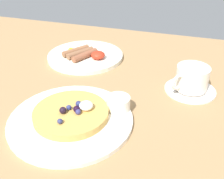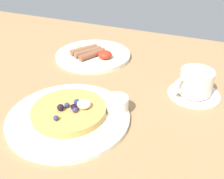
{
  "view_description": "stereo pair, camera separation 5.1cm",
  "coord_description": "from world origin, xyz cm",
  "px_view_note": "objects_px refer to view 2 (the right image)",
  "views": [
    {
      "loc": [
        18.82,
        -49.84,
        37.33
      ],
      "look_at": [
        2.45,
        1.29,
        4.0
      ],
      "focal_mm": 42.13,
      "sensor_mm": 36.0,
      "label": 1
    },
    {
      "loc": [
        23.63,
        -48.04,
        37.33
      ],
      "look_at": [
        2.45,
        1.29,
        4.0
      ],
      "focal_mm": 42.13,
      "sensor_mm": 36.0,
      "label": 2
    }
  ],
  "objects_px": {
    "syrup_ramekin": "(117,103)",
    "coffee_cup": "(196,81)",
    "coffee_saucer": "(194,93)",
    "breakfast_plate": "(93,55)",
    "pancake_plate": "(69,117)"
  },
  "relations": [
    {
      "from": "coffee_saucer",
      "to": "coffee_cup",
      "type": "xyz_separation_m",
      "value": [
        -0.0,
        -0.0,
        0.04
      ]
    },
    {
      "from": "breakfast_plate",
      "to": "coffee_cup",
      "type": "distance_m",
      "value": 0.36
    },
    {
      "from": "syrup_ramekin",
      "to": "breakfast_plate",
      "type": "relative_size",
      "value": 0.22
    },
    {
      "from": "coffee_cup",
      "to": "breakfast_plate",
      "type": "bearing_deg",
      "value": 162.78
    },
    {
      "from": "coffee_cup",
      "to": "coffee_saucer",
      "type": "bearing_deg",
      "value": 50.7
    },
    {
      "from": "breakfast_plate",
      "to": "coffee_saucer",
      "type": "relative_size",
      "value": 1.85
    },
    {
      "from": "breakfast_plate",
      "to": "coffee_cup",
      "type": "height_order",
      "value": "coffee_cup"
    },
    {
      "from": "breakfast_plate",
      "to": "coffee_saucer",
      "type": "distance_m",
      "value": 0.36
    },
    {
      "from": "syrup_ramekin",
      "to": "coffee_cup",
      "type": "distance_m",
      "value": 0.22
    },
    {
      "from": "coffee_saucer",
      "to": "coffee_cup",
      "type": "height_order",
      "value": "coffee_cup"
    },
    {
      "from": "pancake_plate",
      "to": "coffee_cup",
      "type": "distance_m",
      "value": 0.33
    },
    {
      "from": "syrup_ramekin",
      "to": "coffee_cup",
      "type": "xyz_separation_m",
      "value": [
        0.15,
        0.15,
        0.01
      ]
    },
    {
      "from": "coffee_cup",
      "to": "pancake_plate",
      "type": "bearing_deg",
      "value": -138.74
    },
    {
      "from": "coffee_saucer",
      "to": "coffee_cup",
      "type": "bearing_deg",
      "value": -129.3
    },
    {
      "from": "syrup_ramekin",
      "to": "coffee_saucer",
      "type": "height_order",
      "value": "syrup_ramekin"
    }
  ]
}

